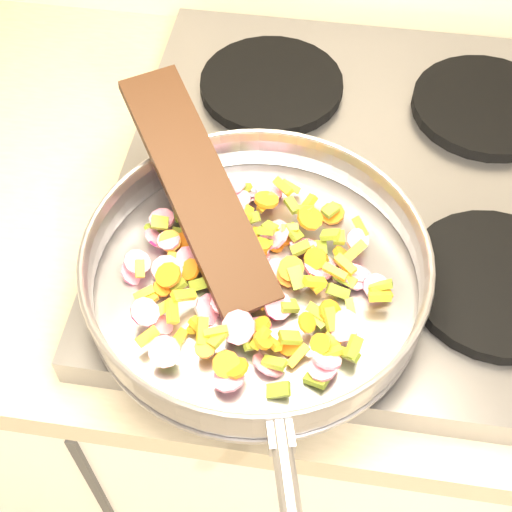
# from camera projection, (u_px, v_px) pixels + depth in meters

# --- Properties ---
(cooktop) EXTENTS (0.60, 0.60, 0.04)m
(cooktop) POSITION_uv_depth(u_px,v_px,m) (368.00, 189.00, 0.87)
(cooktop) COLOR #939399
(cooktop) RESTS_ON counter_top
(grate_fl) EXTENTS (0.19, 0.19, 0.02)m
(grate_fl) POSITION_uv_depth(u_px,v_px,m) (236.00, 251.00, 0.78)
(grate_fl) COLOR black
(grate_fl) RESTS_ON cooktop
(grate_fr) EXTENTS (0.19, 0.19, 0.02)m
(grate_fr) POSITION_uv_depth(u_px,v_px,m) (496.00, 283.00, 0.76)
(grate_fr) COLOR black
(grate_fr) RESTS_ON cooktop
(grate_bl) EXTENTS (0.19, 0.19, 0.02)m
(grate_bl) POSITION_uv_depth(u_px,v_px,m) (271.00, 85.00, 0.95)
(grate_bl) COLOR black
(grate_bl) RESTS_ON cooktop
(grate_br) EXTENTS (0.19, 0.19, 0.02)m
(grate_br) POSITION_uv_depth(u_px,v_px,m) (486.00, 106.00, 0.92)
(grate_br) COLOR black
(grate_br) RESTS_ON cooktop
(saute_pan) EXTENTS (0.39, 0.55, 0.06)m
(saute_pan) POSITION_uv_depth(u_px,v_px,m) (256.00, 269.00, 0.72)
(saute_pan) COLOR #9E9EA5
(saute_pan) RESTS_ON grate_fl
(vegetable_heap) EXTENTS (0.28, 0.28, 0.06)m
(vegetable_heap) POSITION_uv_depth(u_px,v_px,m) (256.00, 270.00, 0.73)
(vegetable_heap) COLOR #C91355
(vegetable_heap) RESTS_ON saute_pan
(wooden_spatula) EXTENTS (0.21, 0.27, 0.10)m
(wooden_spatula) POSITION_uv_depth(u_px,v_px,m) (198.00, 187.00, 0.74)
(wooden_spatula) COLOR black
(wooden_spatula) RESTS_ON saute_pan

